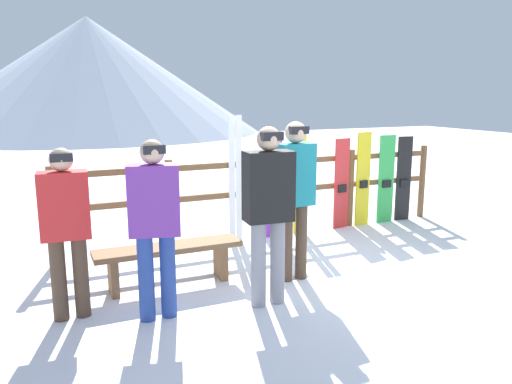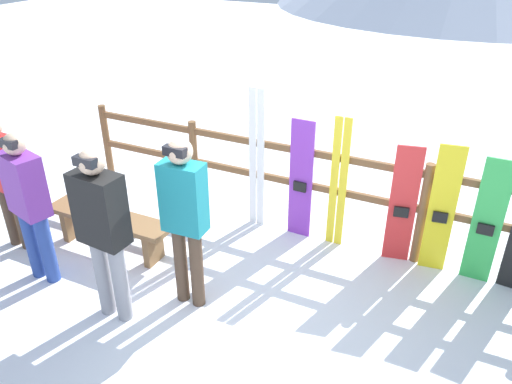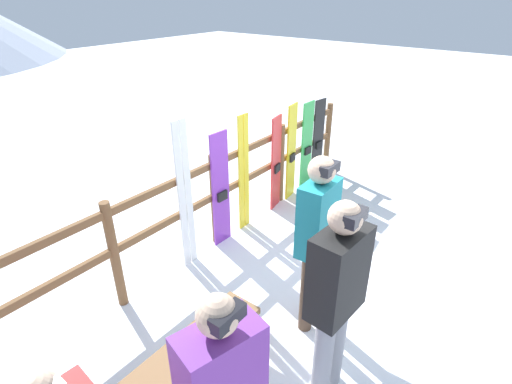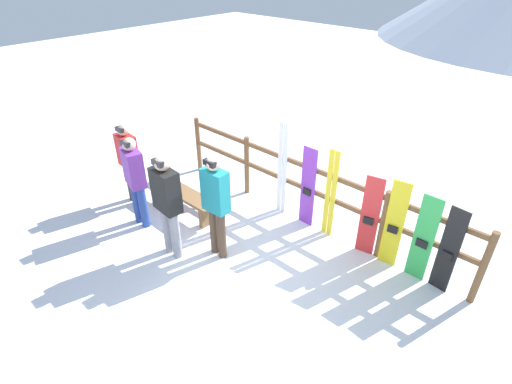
% 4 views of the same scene
% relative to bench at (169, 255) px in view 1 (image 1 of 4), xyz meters
% --- Properties ---
extents(ground_plane, '(40.00, 40.00, 0.00)m').
position_rel_bench_xyz_m(ground_plane, '(1.82, -0.41, -0.35)').
color(ground_plane, white).
extents(mountain_backdrop, '(18.00, 18.00, 6.00)m').
position_rel_bench_xyz_m(mountain_backdrop, '(1.82, 23.31, 2.65)').
color(mountain_backdrop, '#B2BCD1').
rests_on(mountain_backdrop, ground).
extents(fence, '(5.93, 0.10, 1.22)m').
position_rel_bench_xyz_m(fence, '(1.82, 1.31, 0.38)').
color(fence, brown).
rests_on(fence, ground).
extents(bench, '(1.60, 0.36, 0.46)m').
position_rel_bench_xyz_m(bench, '(0.00, 0.00, 0.00)').
color(bench, brown).
rests_on(bench, ground).
extents(person_purple, '(0.51, 0.36, 1.69)m').
position_rel_bench_xyz_m(person_purple, '(-0.30, -0.74, 0.62)').
color(person_purple, navy).
rests_on(person_purple, ground).
extents(person_teal, '(0.42, 0.25, 1.79)m').
position_rel_bench_xyz_m(person_teal, '(1.34, -0.39, 0.71)').
color(person_teal, '#4C3828').
rests_on(person_teal, ground).
extents(person_black, '(0.48, 0.29, 1.78)m').
position_rel_bench_xyz_m(person_black, '(0.78, -0.88, 0.68)').
color(person_black, gray).
rests_on(person_black, ground).
extents(person_red, '(0.45, 0.27, 1.61)m').
position_rel_bench_xyz_m(person_red, '(-1.04, -0.41, 0.58)').
color(person_red, '#4C3828').
rests_on(person_red, ground).
extents(ski_pair_white, '(0.20, 0.02, 1.79)m').
position_rel_bench_xyz_m(ski_pair_white, '(1.29, 1.26, 0.54)').
color(ski_pair_white, white).
rests_on(ski_pair_white, ground).
extents(snowboard_purple, '(0.29, 0.06, 1.50)m').
position_rel_bench_xyz_m(snowboard_purple, '(1.87, 1.25, 0.40)').
color(snowboard_purple, purple).
rests_on(snowboard_purple, ground).
extents(ski_pair_yellow, '(0.20, 0.02, 1.60)m').
position_rel_bench_xyz_m(ski_pair_yellow, '(2.33, 1.26, 0.45)').
color(ski_pair_yellow, yellow).
rests_on(ski_pair_yellow, ground).
extents(snowboard_red, '(0.29, 0.10, 1.40)m').
position_rel_bench_xyz_m(snowboard_red, '(3.07, 1.25, 0.35)').
color(snowboard_red, red).
rests_on(snowboard_red, ground).
extents(snowboard_yellow, '(0.28, 0.08, 1.49)m').
position_rel_bench_xyz_m(snowboard_yellow, '(3.47, 1.25, 0.39)').
color(snowboard_yellow, yellow).
rests_on(snowboard_yellow, ground).
extents(snowboard_green, '(0.30, 0.06, 1.43)m').
position_rel_bench_xyz_m(snowboard_green, '(3.92, 1.25, 0.36)').
color(snowboard_green, green).
rests_on(snowboard_green, ground).
extents(snowboard_black_stripe, '(0.27, 0.08, 1.39)m').
position_rel_bench_xyz_m(snowboard_black_stripe, '(4.28, 1.25, 0.34)').
color(snowboard_black_stripe, black).
rests_on(snowboard_black_stripe, ground).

